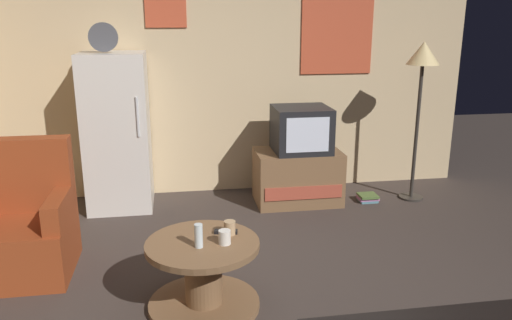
% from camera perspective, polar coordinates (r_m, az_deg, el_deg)
% --- Properties ---
extents(ground_plane, '(12.00, 12.00, 0.00)m').
position_cam_1_polar(ground_plane, '(3.40, 1.00, -16.54)').
color(ground_plane, '#3D332D').
extents(wall_with_art, '(5.20, 0.12, 2.79)m').
position_cam_1_polar(wall_with_art, '(5.32, -3.57, 11.27)').
color(wall_with_art, '#D1B284').
rests_on(wall_with_art, ground_plane).
extents(fridge, '(0.60, 0.62, 1.77)m').
position_cam_1_polar(fridge, '(5.05, -15.31, 3.09)').
color(fridge, silver).
rests_on(fridge, ground_plane).
extents(tv_stand, '(0.84, 0.53, 0.53)m').
position_cam_1_polar(tv_stand, '(5.12, 4.68, -1.89)').
color(tv_stand, brown).
rests_on(tv_stand, ground_plane).
extents(crt_tv, '(0.54, 0.51, 0.44)m').
position_cam_1_polar(crt_tv, '(5.00, 5.11, 3.45)').
color(crt_tv, black).
rests_on(crt_tv, tv_stand).
extents(standing_lamp, '(0.32, 0.32, 1.59)m').
position_cam_1_polar(standing_lamp, '(5.24, 18.18, 10.01)').
color(standing_lamp, '#332D28').
rests_on(standing_lamp, ground_plane).
extents(coffee_table, '(0.72, 0.72, 0.46)m').
position_cam_1_polar(coffee_table, '(3.34, -5.93, -12.72)').
color(coffee_table, brown).
rests_on(coffee_table, ground_plane).
extents(wine_glass, '(0.05, 0.05, 0.15)m').
position_cam_1_polar(wine_glass, '(3.14, -6.46, -8.45)').
color(wine_glass, silver).
rests_on(wine_glass, coffee_table).
extents(mug_ceramic_white, '(0.08, 0.08, 0.09)m').
position_cam_1_polar(mug_ceramic_white, '(3.18, -3.54, -8.64)').
color(mug_ceramic_white, silver).
rests_on(mug_ceramic_white, coffee_table).
extents(mug_ceramic_tan, '(0.08, 0.08, 0.09)m').
position_cam_1_polar(mug_ceramic_tan, '(3.31, -2.98, -7.60)').
color(mug_ceramic_tan, tan).
rests_on(mug_ceramic_tan, coffee_table).
extents(remote_control, '(0.16, 0.07, 0.02)m').
position_cam_1_polar(remote_control, '(3.34, -3.40, -8.03)').
color(remote_control, black).
rests_on(remote_control, coffee_table).
extents(armchair, '(0.68, 0.68, 0.96)m').
position_cam_1_polar(armchair, '(4.10, -24.68, -6.91)').
color(armchair, maroon).
rests_on(armchair, ground_plane).
extents(book_stack, '(0.20, 0.18, 0.07)m').
position_cam_1_polar(book_stack, '(5.31, 12.44, -4.16)').
color(book_stack, slate).
rests_on(book_stack, ground_plane).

